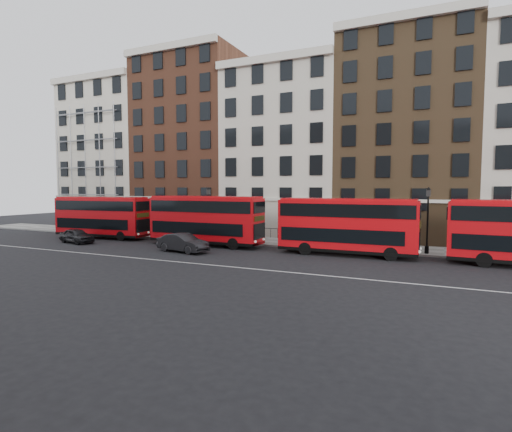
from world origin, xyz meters
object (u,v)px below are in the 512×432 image
at_px(car_rear, 77,236).
at_px(car_front, 183,243).
at_px(bus_a, 102,216).
at_px(bus_c, 346,225).
at_px(bus_b, 205,219).

bearing_deg(car_rear, car_front, -79.59).
bearing_deg(bus_a, bus_c, -3.93).
bearing_deg(bus_a, car_rear, -85.17).
xyz_separation_m(bus_a, bus_b, (12.95, 0.00, 0.11)).
relative_size(bus_c, car_front, 2.30).
xyz_separation_m(bus_c, car_rear, (-25.49, -3.81, -1.74)).
relative_size(bus_a, bus_b, 0.97).
distance_m(car_rear, car_front, 12.62).
bearing_deg(bus_c, bus_a, 179.32).
height_order(bus_a, bus_b, bus_b).
bearing_deg(bus_c, car_rear, -172.17).
height_order(bus_b, car_front, bus_b).
bearing_deg(car_front, car_rear, 99.14).
bearing_deg(bus_c, bus_b, 179.32).
xyz_separation_m(bus_b, car_front, (0.26, -4.03, -1.70)).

